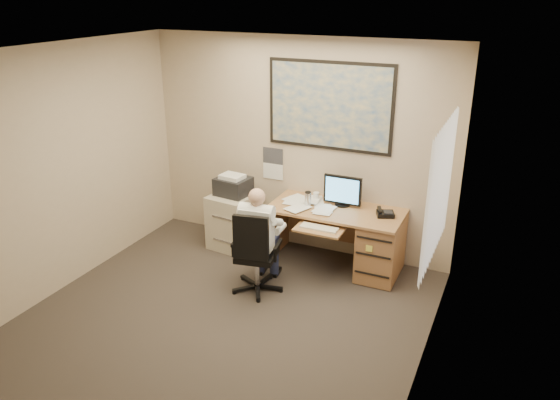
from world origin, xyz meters
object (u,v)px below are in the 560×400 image
at_px(desk, 362,237).
at_px(person, 258,240).
at_px(office_chair, 254,268).
at_px(filing_cabinet, 234,215).

relative_size(desk, person, 1.32).
height_order(desk, office_chair, desk).
bearing_deg(desk, filing_cabinet, -179.21).
height_order(desk, filing_cabinet, desk).
height_order(desk, person, person).
distance_m(desk, person, 1.31).
relative_size(desk, office_chair, 1.61).
height_order(office_chair, person, person).
relative_size(office_chair, person, 0.82).
bearing_deg(filing_cabinet, office_chair, -43.78).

